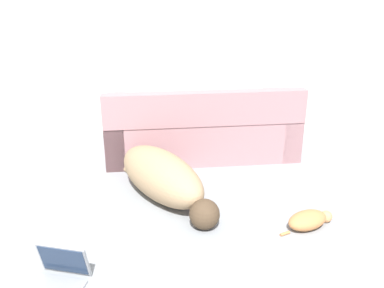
{
  "coord_description": "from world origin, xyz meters",
  "views": [
    {
      "loc": [
        -0.28,
        -1.42,
        1.9
      ],
      "look_at": [
        0.15,
        1.94,
        0.52
      ],
      "focal_mm": 40.0,
      "sensor_mm": 36.0,
      "label": 1
    }
  ],
  "objects_px": {
    "couch": "(201,129)",
    "dog": "(163,177)",
    "cat": "(309,220)",
    "laptop_open": "(60,272)"
  },
  "relations": [
    {
      "from": "couch",
      "to": "dog",
      "type": "xyz_separation_m",
      "value": [
        -0.48,
        -1.01,
        -0.06
      ]
    },
    {
      "from": "dog",
      "to": "cat",
      "type": "height_order",
      "value": "dog"
    },
    {
      "from": "couch",
      "to": "cat",
      "type": "distance_m",
      "value": 1.76
    },
    {
      "from": "laptop_open",
      "to": "couch",
      "type": "bearing_deg",
      "value": 78.74
    },
    {
      "from": "dog",
      "to": "cat",
      "type": "bearing_deg",
      "value": 31.56
    },
    {
      "from": "dog",
      "to": "laptop_open",
      "type": "distance_m",
      "value": 1.28
    },
    {
      "from": "couch",
      "to": "laptop_open",
      "type": "xyz_separation_m",
      "value": [
        -1.23,
        -2.04,
        -0.19
      ]
    },
    {
      "from": "laptop_open",
      "to": "cat",
      "type": "bearing_deg",
      "value": 32.32
    },
    {
      "from": "couch",
      "to": "dog",
      "type": "bearing_deg",
      "value": 65.4
    },
    {
      "from": "dog",
      "to": "laptop_open",
      "type": "xyz_separation_m",
      "value": [
        -0.75,
        -1.03,
        -0.13
      ]
    }
  ]
}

